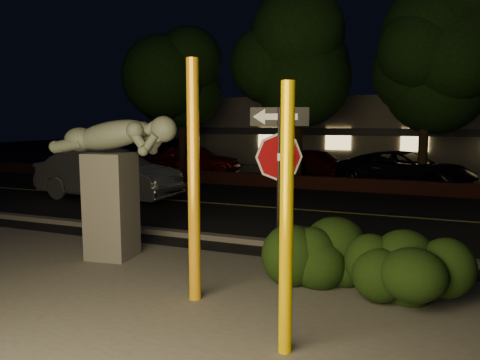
# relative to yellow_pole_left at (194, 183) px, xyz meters

# --- Properties ---
(ground) EXTENTS (90.00, 90.00, 0.00)m
(ground) POSITION_rel_yellow_pole_left_xyz_m (0.40, 10.38, -1.75)
(ground) COLOR black
(ground) RESTS_ON ground
(patio) EXTENTS (14.00, 6.00, 0.02)m
(patio) POSITION_rel_yellow_pole_left_xyz_m (0.40, -0.62, -1.74)
(patio) COLOR #4C4944
(patio) RESTS_ON ground
(road) EXTENTS (80.00, 8.00, 0.01)m
(road) POSITION_rel_yellow_pole_left_xyz_m (0.40, 7.38, -1.74)
(road) COLOR black
(road) RESTS_ON ground
(lane_marking) EXTENTS (80.00, 0.12, 0.00)m
(lane_marking) POSITION_rel_yellow_pole_left_xyz_m (0.40, 7.38, -1.73)
(lane_marking) COLOR #B7AD49
(lane_marking) RESTS_ON road
(curb) EXTENTS (80.00, 0.25, 0.12)m
(curb) POSITION_rel_yellow_pole_left_xyz_m (0.40, 3.28, -1.69)
(curb) COLOR #4C4944
(curb) RESTS_ON ground
(brick_wall) EXTENTS (40.00, 0.35, 0.50)m
(brick_wall) POSITION_rel_yellow_pole_left_xyz_m (0.40, 11.68, -1.50)
(brick_wall) COLOR #491F17
(brick_wall) RESTS_ON ground
(parking_lot) EXTENTS (40.00, 12.00, 0.01)m
(parking_lot) POSITION_rel_yellow_pole_left_xyz_m (0.40, 17.38, -1.74)
(parking_lot) COLOR black
(parking_lot) RESTS_ON ground
(building) EXTENTS (22.00, 10.20, 4.00)m
(building) POSITION_rel_yellow_pole_left_xyz_m (0.40, 25.37, 0.25)
(building) COLOR slate
(building) RESTS_ON ground
(tree_far_a) EXTENTS (4.60, 4.60, 7.43)m
(tree_far_a) POSITION_rel_yellow_pole_left_xyz_m (-7.60, 13.38, 3.59)
(tree_far_a) COLOR black
(tree_far_a) RESTS_ON ground
(tree_far_b) EXTENTS (5.20, 5.20, 8.41)m
(tree_far_b) POSITION_rel_yellow_pole_left_xyz_m (-2.10, 13.58, 4.31)
(tree_far_b) COLOR black
(tree_far_b) RESTS_ON ground
(tree_far_c) EXTENTS (4.80, 4.80, 7.84)m
(tree_far_c) POSITION_rel_yellow_pole_left_xyz_m (2.90, 13.18, 3.91)
(tree_far_c) COLOR black
(tree_far_c) RESTS_ON ground
(yellow_pole_left) EXTENTS (0.17, 0.17, 3.49)m
(yellow_pole_left) POSITION_rel_yellow_pole_left_xyz_m (0.00, 0.00, 0.00)
(yellow_pole_left) COLOR #FFAC14
(yellow_pole_left) RESTS_ON ground
(yellow_pole_right) EXTENTS (0.15, 0.15, 3.05)m
(yellow_pole_right) POSITION_rel_yellow_pole_left_xyz_m (1.68, -1.03, -0.22)
(yellow_pole_right) COLOR #FFC600
(yellow_pole_right) RESTS_ON ground
(signpost) EXTENTS (0.95, 0.23, 2.84)m
(signpost) POSITION_rel_yellow_pole_left_xyz_m (0.80, 1.50, 0.28)
(signpost) COLOR black
(signpost) RESTS_ON ground
(sculpture) EXTENTS (2.54, 0.97, 2.71)m
(sculpture) POSITION_rel_yellow_pole_left_xyz_m (-2.41, 1.31, -0.08)
(sculpture) COLOR #4C4944
(sculpture) RESTS_ON ground
(hedge_center) EXTENTS (2.27, 1.26, 1.13)m
(hedge_center) POSITION_rel_yellow_pole_left_xyz_m (1.33, 1.42, -1.18)
(hedge_center) COLOR black
(hedge_center) RESTS_ON ground
(hedge_right) EXTENTS (1.69, 1.18, 1.01)m
(hedge_right) POSITION_rel_yellow_pole_left_xyz_m (2.62, 1.24, -1.24)
(hedge_right) COLOR black
(hedge_right) RESTS_ON ground
(hedge_far_right) EXTENTS (1.73, 1.27, 1.09)m
(hedge_far_right) POSITION_rel_yellow_pole_left_xyz_m (3.01, 0.97, -1.20)
(hedge_far_right) COLOR black
(hedge_far_right) RESTS_ON ground
(silver_sedan) EXTENTS (5.18, 2.08, 1.67)m
(silver_sedan) POSITION_rel_yellow_pole_left_xyz_m (-6.79, 6.82, -0.91)
(silver_sedan) COLOR #A6A6AB
(silver_sedan) RESTS_ON ground
(parked_car_red) EXTENTS (4.78, 2.92, 1.52)m
(parked_car_red) POSITION_rel_yellow_pole_left_xyz_m (-7.36, 14.12, -0.99)
(parked_car_red) COLOR maroon
(parked_car_red) RESTS_ON ground
(parked_car_darkred) EXTENTS (4.63, 3.07, 1.25)m
(parked_car_darkred) POSITION_rel_yellow_pole_left_xyz_m (-1.62, 15.31, -1.12)
(parked_car_darkred) COLOR #470B08
(parked_car_darkred) RESTS_ON ground
(parked_car_dark) EXTENTS (5.68, 4.09, 1.44)m
(parked_car_dark) POSITION_rel_yellow_pole_left_xyz_m (2.29, 13.32, -1.03)
(parked_car_dark) COLOR black
(parked_car_dark) RESTS_ON ground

